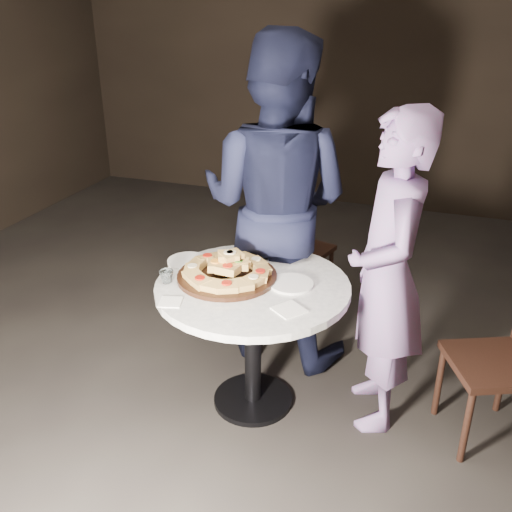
{
  "coord_description": "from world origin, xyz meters",
  "views": [
    {
      "loc": [
        0.97,
        -2.36,
        2.06
      ],
      "look_at": [
        0.12,
        0.08,
        0.87
      ],
      "focal_mm": 40.0,
      "sensor_mm": 36.0,
      "label": 1
    }
  ],
  "objects_px": {
    "serving_board": "(227,276)",
    "water_glass": "(166,277)",
    "table": "(253,307)",
    "chair_far": "(296,246)",
    "diner_teal": "(387,276)",
    "focaccia_pile": "(228,268)",
    "diner_navy": "(275,205)"
  },
  "relations": [
    {
      "from": "table",
      "to": "chair_far",
      "type": "distance_m",
      "value": 1.14
    },
    {
      "from": "table",
      "to": "focaccia_pile",
      "type": "height_order",
      "value": "focaccia_pile"
    },
    {
      "from": "chair_far",
      "to": "water_glass",
      "type": "bearing_deg",
      "value": 91.01
    },
    {
      "from": "focaccia_pile",
      "to": "chair_far",
      "type": "distance_m",
      "value": 1.16
    },
    {
      "from": "table",
      "to": "chair_far",
      "type": "height_order",
      "value": "chair_far"
    },
    {
      "from": "chair_far",
      "to": "diner_navy",
      "type": "height_order",
      "value": "diner_navy"
    },
    {
      "from": "focaccia_pile",
      "to": "chair_far",
      "type": "xyz_separation_m",
      "value": [
        0.05,
        1.11,
        -0.33
      ]
    },
    {
      "from": "diner_teal",
      "to": "water_glass",
      "type": "bearing_deg",
      "value": -92.1
    },
    {
      "from": "diner_teal",
      "to": "table",
      "type": "bearing_deg",
      "value": -94.27
    },
    {
      "from": "focaccia_pile",
      "to": "water_glass",
      "type": "xyz_separation_m",
      "value": [
        -0.27,
        -0.15,
        -0.02
      ]
    },
    {
      "from": "serving_board",
      "to": "water_glass",
      "type": "bearing_deg",
      "value": -151.31
    },
    {
      "from": "serving_board",
      "to": "diner_teal",
      "type": "relative_size",
      "value": 0.31
    },
    {
      "from": "water_glass",
      "to": "diner_teal",
      "type": "xyz_separation_m",
      "value": [
        1.05,
        0.28,
        0.05
      ]
    },
    {
      "from": "table",
      "to": "focaccia_pile",
      "type": "bearing_deg",
      "value": 173.82
    },
    {
      "from": "serving_board",
      "to": "diner_navy",
      "type": "height_order",
      "value": "diner_navy"
    },
    {
      "from": "diner_teal",
      "to": "chair_far",
      "type": "bearing_deg",
      "value": -160.57
    },
    {
      "from": "chair_far",
      "to": "focaccia_pile",
      "type": "bearing_deg",
      "value": 102.67
    },
    {
      "from": "focaccia_pile",
      "to": "water_glass",
      "type": "distance_m",
      "value": 0.31
    },
    {
      "from": "chair_far",
      "to": "serving_board",
      "type": "bearing_deg",
      "value": 102.51
    },
    {
      "from": "table",
      "to": "diner_navy",
      "type": "bearing_deg",
      "value": 96.38
    },
    {
      "from": "chair_far",
      "to": "diner_navy",
      "type": "bearing_deg",
      "value": 107.72
    },
    {
      "from": "focaccia_pile",
      "to": "diner_navy",
      "type": "height_order",
      "value": "diner_navy"
    },
    {
      "from": "focaccia_pile",
      "to": "table",
      "type": "bearing_deg",
      "value": -6.18
    },
    {
      "from": "water_glass",
      "to": "chair_far",
      "type": "xyz_separation_m",
      "value": [
        0.33,
        1.26,
        -0.31
      ]
    },
    {
      "from": "table",
      "to": "water_glass",
      "type": "relative_size",
      "value": 14.78
    },
    {
      "from": "water_glass",
      "to": "diner_navy",
      "type": "bearing_deg",
      "value": 63.77
    },
    {
      "from": "serving_board",
      "to": "water_glass",
      "type": "height_order",
      "value": "water_glass"
    },
    {
      "from": "serving_board",
      "to": "table",
      "type": "bearing_deg",
      "value": -4.62
    },
    {
      "from": "table",
      "to": "diner_teal",
      "type": "distance_m",
      "value": 0.69
    },
    {
      "from": "water_glass",
      "to": "diner_teal",
      "type": "bearing_deg",
      "value": 14.9
    },
    {
      "from": "focaccia_pile",
      "to": "diner_navy",
      "type": "xyz_separation_m",
      "value": [
        0.08,
        0.56,
        0.16
      ]
    },
    {
      "from": "table",
      "to": "diner_teal",
      "type": "height_order",
      "value": "diner_teal"
    }
  ]
}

